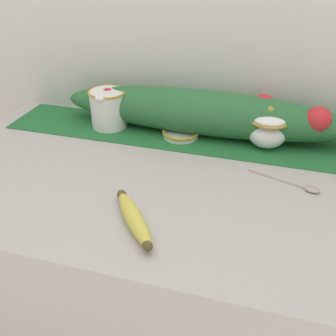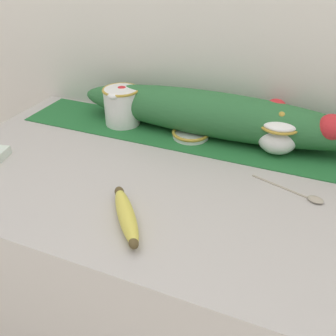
{
  "view_description": "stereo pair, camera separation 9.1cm",
  "coord_description": "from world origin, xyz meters",
  "px_view_note": "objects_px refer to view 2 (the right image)",
  "views": [
    {
      "loc": [
        0.19,
        -0.78,
        1.45
      ],
      "look_at": [
        -0.03,
        -0.04,
        0.96
      ],
      "focal_mm": 40.0,
      "sensor_mm": 36.0,
      "label": 1
    },
    {
      "loc": [
        0.27,
        -0.75,
        1.45
      ],
      "look_at": [
        -0.03,
        -0.04,
        0.96
      ],
      "focal_mm": 40.0,
      "sensor_mm": 36.0,
      "label": 2
    }
  ],
  "objects_px": {
    "small_dish": "(191,134)",
    "banana": "(126,215)",
    "cream_pitcher": "(122,105)",
    "spoon": "(310,197)",
    "sugar_bowl": "(278,134)"
  },
  "relations": [
    {
      "from": "small_dish",
      "to": "cream_pitcher",
      "type": "bearing_deg",
      "value": 177.72
    },
    {
      "from": "sugar_bowl",
      "to": "small_dish",
      "type": "height_order",
      "value": "sugar_bowl"
    },
    {
      "from": "cream_pitcher",
      "to": "small_dish",
      "type": "height_order",
      "value": "cream_pitcher"
    },
    {
      "from": "small_dish",
      "to": "spoon",
      "type": "height_order",
      "value": "small_dish"
    },
    {
      "from": "banana",
      "to": "spoon",
      "type": "height_order",
      "value": "banana"
    },
    {
      "from": "cream_pitcher",
      "to": "sugar_bowl",
      "type": "relative_size",
      "value": 1.13
    },
    {
      "from": "small_dish",
      "to": "spoon",
      "type": "xyz_separation_m",
      "value": [
        0.37,
        -0.19,
        -0.01
      ]
    },
    {
      "from": "spoon",
      "to": "banana",
      "type": "bearing_deg",
      "value": -128.14
    },
    {
      "from": "banana",
      "to": "cream_pitcher",
      "type": "bearing_deg",
      "value": 119.24
    },
    {
      "from": "banana",
      "to": "sugar_bowl",
      "type": "bearing_deg",
      "value": 60.03
    },
    {
      "from": "banana",
      "to": "spoon",
      "type": "bearing_deg",
      "value": 33.55
    },
    {
      "from": "cream_pitcher",
      "to": "banana",
      "type": "xyz_separation_m",
      "value": [
        0.25,
        -0.44,
        -0.05
      ]
    },
    {
      "from": "small_dish",
      "to": "banana",
      "type": "relative_size",
      "value": 0.65
    },
    {
      "from": "small_dish",
      "to": "banana",
      "type": "distance_m",
      "value": 0.43
    },
    {
      "from": "cream_pitcher",
      "to": "banana",
      "type": "distance_m",
      "value": 0.5
    }
  ]
}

